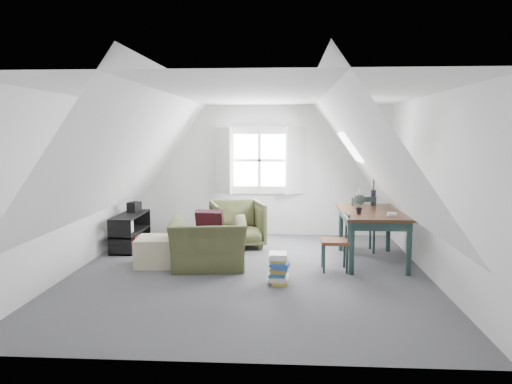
# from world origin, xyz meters

# --- Properties ---
(floor) EXTENTS (5.50, 5.50, 0.00)m
(floor) POSITION_xyz_m (0.00, 0.00, 0.00)
(floor) COLOR #48474C
(floor) RESTS_ON ground
(ceiling) EXTENTS (5.50, 5.50, 0.00)m
(ceiling) POSITION_xyz_m (0.00, 0.00, 2.50)
(ceiling) COLOR white
(ceiling) RESTS_ON wall_back
(wall_back) EXTENTS (5.00, 0.00, 5.00)m
(wall_back) POSITION_xyz_m (0.00, 2.75, 1.25)
(wall_back) COLOR silver
(wall_back) RESTS_ON ground
(wall_front) EXTENTS (5.00, 0.00, 5.00)m
(wall_front) POSITION_xyz_m (0.00, -2.75, 1.25)
(wall_front) COLOR silver
(wall_front) RESTS_ON ground
(wall_left) EXTENTS (0.00, 5.50, 5.50)m
(wall_left) POSITION_xyz_m (-2.50, 0.00, 1.25)
(wall_left) COLOR silver
(wall_left) RESTS_ON ground
(wall_right) EXTENTS (0.00, 5.50, 5.50)m
(wall_right) POSITION_xyz_m (2.50, 0.00, 1.25)
(wall_right) COLOR silver
(wall_right) RESTS_ON ground
(slope_left) EXTENTS (3.19, 5.50, 4.48)m
(slope_left) POSITION_xyz_m (-1.55, 0.00, 1.78)
(slope_left) COLOR white
(slope_left) RESTS_ON wall_left
(slope_right) EXTENTS (3.19, 5.50, 4.48)m
(slope_right) POSITION_xyz_m (1.55, 0.00, 1.78)
(slope_right) COLOR white
(slope_right) RESTS_ON wall_right
(dormer_window) EXTENTS (1.71, 0.35, 1.30)m
(dormer_window) POSITION_xyz_m (0.00, 2.68, 1.45)
(dormer_window) COLOR white
(dormer_window) RESTS_ON wall_back
(skylight) EXTENTS (0.35, 0.75, 0.47)m
(skylight) POSITION_xyz_m (1.55, 1.30, 1.75)
(skylight) COLOR white
(skylight) RESTS_ON slope_right
(armchair_near) EXTENTS (1.21, 1.09, 0.71)m
(armchair_near) POSITION_xyz_m (-0.61, 0.27, 0.00)
(armchair_near) COLOR #424627
(armchair_near) RESTS_ON floor
(armchair_far) EXTENTS (1.08, 1.09, 0.81)m
(armchair_far) POSITION_xyz_m (-0.33, 1.65, 0.00)
(armchair_far) COLOR #424627
(armchair_far) RESTS_ON floor
(throw_pillow) EXTENTS (0.42, 0.27, 0.42)m
(throw_pillow) POSITION_xyz_m (-0.61, 0.42, 0.64)
(throw_pillow) COLOR #3C101C
(throw_pillow) RESTS_ON armchair_near
(ottoman) EXTENTS (0.68, 0.68, 0.42)m
(ottoman) POSITION_xyz_m (-1.39, 0.39, 0.21)
(ottoman) COLOR tan
(ottoman) RESTS_ON floor
(dining_table) EXTENTS (0.96, 1.59, 0.80)m
(dining_table) POSITION_xyz_m (1.84, 0.76, 0.69)
(dining_table) COLOR #372013
(dining_table) RESTS_ON floor
(demijohn) EXTENTS (0.20, 0.20, 0.29)m
(demijohn) POSITION_xyz_m (1.69, 1.21, 0.92)
(demijohn) COLOR silver
(demijohn) RESTS_ON dining_table
(vase_twigs) EXTENTS (0.08, 0.09, 0.63)m
(vase_twigs) POSITION_xyz_m (1.94, 1.31, 0.94)
(vase_twigs) COLOR black
(vase_twigs) RESTS_ON dining_table
(cup) EXTENTS (0.11, 0.11, 0.09)m
(cup) POSITION_xyz_m (1.59, 0.46, 0.80)
(cup) COLOR black
(cup) RESTS_ON dining_table
(paper_box) EXTENTS (0.14, 0.10, 0.04)m
(paper_box) POSITION_xyz_m (2.04, 0.31, 0.82)
(paper_box) COLOR white
(paper_box) RESTS_ON dining_table
(dining_chair_far) EXTENTS (0.45, 0.45, 0.95)m
(dining_chair_far) POSITION_xyz_m (1.78, 1.41, 0.50)
(dining_chair_far) COLOR #5C2D19
(dining_chair_far) RESTS_ON floor
(dining_chair_near) EXTENTS (0.40, 0.40, 0.85)m
(dining_chair_near) POSITION_xyz_m (1.26, 0.25, 0.44)
(dining_chair_near) COLOR #5C2D19
(dining_chair_near) RESTS_ON floor
(media_shelf) EXTENTS (0.38, 1.15, 0.59)m
(media_shelf) POSITION_xyz_m (-2.15, 1.40, 0.27)
(media_shelf) COLOR black
(media_shelf) RESTS_ON floor
(electronics_box) EXTENTS (0.22, 0.27, 0.19)m
(electronics_box) POSITION_xyz_m (-2.15, 1.69, 0.67)
(electronics_box) COLOR black
(electronics_box) RESTS_ON media_shelf
(magazine_stack) EXTENTS (0.30, 0.36, 0.40)m
(magazine_stack) POSITION_xyz_m (0.43, -0.43, 0.20)
(magazine_stack) COLOR #B29933
(magazine_stack) RESTS_ON floor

